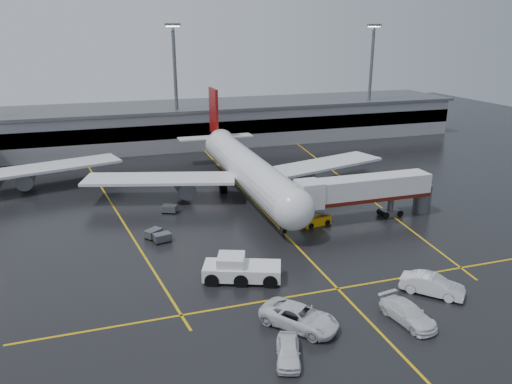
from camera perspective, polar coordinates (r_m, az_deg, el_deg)
name	(u,v)px	position (r m, az deg, el deg)	size (l,w,h in m)	color
ground	(265,214)	(68.82, 1.07, -2.51)	(220.00, 220.00, 0.00)	black
apron_line_centre	(265,214)	(68.82, 1.07, -2.50)	(0.25, 90.00, 0.02)	gold
apron_line_stop	(338,289)	(50.43, 9.37, -10.91)	(60.00, 0.25, 0.02)	gold
apron_line_left	(113,205)	(74.91, -16.14, -1.49)	(0.25, 70.00, 0.02)	gold
apron_line_right	(347,182)	(84.47, 10.46, 1.16)	(0.25, 70.00, 0.02)	gold
terminal	(196,123)	(112.58, -6.94, 7.83)	(122.00, 19.00, 8.60)	gray
light_mast_mid	(175,80)	(104.55, -9.25, 12.57)	(3.00, 1.20, 25.45)	#595B60
light_mast_right	(371,74)	(120.00, 13.06, 13.04)	(3.00, 1.20, 25.45)	#595B60
main_airliner	(245,167)	(76.31, -1.28, 2.91)	(48.80, 45.60, 14.10)	silver
jet_bridge	(365,191)	(67.14, 12.41, 0.07)	(19.90, 3.40, 6.05)	silver
pushback_tractor	(240,270)	(50.95, -1.87, -8.93)	(8.42, 5.72, 2.79)	white
belt_loader	(316,220)	(65.33, 6.90, -3.24)	(4.05, 2.34, 2.43)	#CD8D09
service_van_a	(299,317)	(43.84, 5.01, -14.11)	(3.17, 6.87, 1.91)	silver
service_van_b	(408,313)	(46.34, 17.06, -13.17)	(2.34, 5.75, 1.67)	silver
service_van_c	(432,285)	(51.32, 19.59, -10.03)	(2.07, 5.93, 1.95)	silver
service_van_d	(288,351)	(40.15, 3.72, -17.78)	(1.83, 4.54, 1.55)	silver
baggage_cart_a	(162,237)	(60.70, -10.72, -5.13)	(2.23, 1.70, 1.12)	#595B60
baggage_cart_b	(153,233)	(62.11, -11.70, -4.64)	(2.38, 2.24, 1.12)	#595B60
baggage_cart_c	(170,209)	(69.95, -9.90, -1.89)	(2.37, 2.06, 1.12)	#595B60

